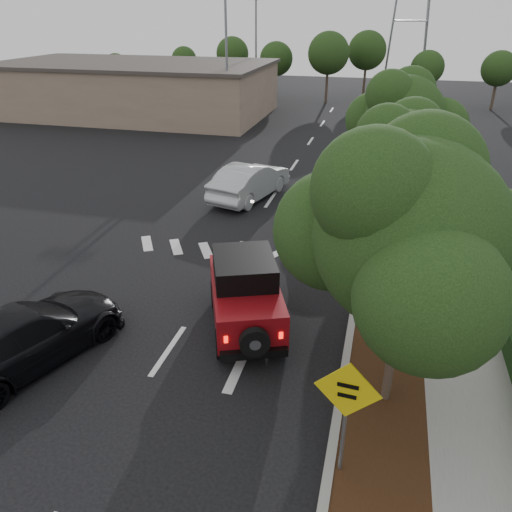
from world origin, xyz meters
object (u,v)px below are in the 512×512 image
(silver_suv_ahead, at_px, (328,226))
(black_suv_oncoming, at_px, (25,336))
(red_jeep, at_px, (245,291))
(speed_hump_sign, at_px, (346,404))

(silver_suv_ahead, height_order, black_suv_oncoming, black_suv_oncoming)
(red_jeep, height_order, silver_suv_ahead, red_jeep)
(red_jeep, distance_m, black_suv_oncoming, 5.74)
(silver_suv_ahead, bearing_deg, black_suv_oncoming, -141.08)
(red_jeep, bearing_deg, speed_hump_sign, -76.80)
(silver_suv_ahead, relative_size, speed_hump_sign, 1.95)
(red_jeep, distance_m, silver_suv_ahead, 6.27)
(silver_suv_ahead, xyz_separation_m, speed_hump_sign, (1.60, -10.59, 1.08))
(red_jeep, height_order, black_suv_oncoming, red_jeep)
(red_jeep, relative_size, silver_suv_ahead, 0.84)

